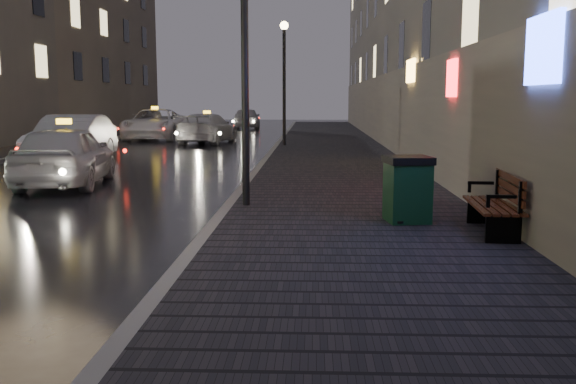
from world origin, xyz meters
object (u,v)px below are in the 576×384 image
lamp_far (284,67)px  taxi_near (66,155)px  lamp_near (245,26)px  bench (498,203)px  car_far (247,118)px  taxi_far (155,124)px  taxi_mid (207,128)px  car_left_mid (72,140)px  trash_bin (407,189)px

lamp_far → taxi_near: size_ratio=1.17×
lamp_far → taxi_near: bearing=-111.5°
lamp_far → lamp_near: bearing=-90.0°
lamp_near → bench: size_ratio=2.94×
bench → car_far: (-7.55, 36.09, 0.15)m
lamp_far → car_far: (-3.48, 17.67, -2.74)m
lamp_far → taxi_far: lamp_far is taller
taxi_mid → taxi_far: bearing=-31.8°
car_left_mid → taxi_mid: size_ratio=1.00×
lamp_far → bench: (4.07, -18.42, -2.89)m
bench → taxi_far: size_ratio=0.31×
bench → taxi_mid: 22.96m
lamp_far → taxi_far: size_ratio=0.91×
lamp_near → taxi_mid: (-3.91, 19.11, -2.77)m
taxi_far → taxi_near: bearing=-84.1°
bench → taxi_mid: (-7.98, 21.53, 0.12)m
trash_bin → taxi_far: taxi_far is taller
car_left_mid → car_far: size_ratio=1.12×
lamp_far → taxi_near: lamp_far is taller
lamp_near → taxi_near: lamp_near is taller
taxi_far → car_far: bearing=71.8°
taxi_mid → taxi_far: size_ratio=0.85×
lamp_near → bench: (4.07, -2.42, -2.89)m
taxi_near → taxi_mid: taxi_near is taller
bench → taxi_mid: taxi_mid is taller
lamp_near → trash_bin: bearing=-28.9°
lamp_near → taxi_near: (-4.88, 3.59, -2.72)m
car_left_mid → taxi_far: car_left_mid is taller
taxi_mid → lamp_far: bearing=149.2°
lamp_near → car_far: lamp_near is taller
taxi_far → taxi_mid: bearing=-40.7°
taxi_far → lamp_near: bearing=-73.0°
taxi_near → lamp_far: bearing=-118.7°
bench → car_left_mid: car_left_mid is taller
lamp_near → lamp_far: size_ratio=1.00×
bench → trash_bin: size_ratio=1.65×
trash_bin → taxi_far: (-9.96, 23.33, 0.11)m
lamp_near → taxi_far: (-7.12, 21.76, -2.68)m
car_far → trash_bin: bearing=97.4°
car_left_mid → bench: bearing=-48.4°
trash_bin → car_far: 35.80m
lamp_near → lamp_far: bearing=90.0°
taxi_far → bench: bearing=-66.3°
bench → taxi_far: bearing=118.4°
lamp_near → car_far: size_ratio=1.19×
lamp_far → trash_bin: bearing=-80.8°
bench → car_far: 36.87m
taxi_near → trash_bin: bearing=139.0°
lamp_near → taxi_mid: lamp_near is taller
lamp_near → car_far: 33.96m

